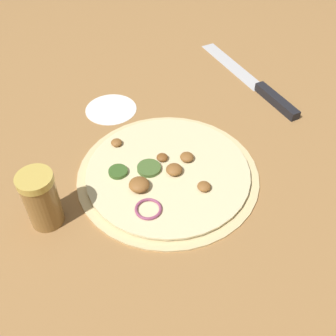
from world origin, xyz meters
The scene contains 5 objects.
ground_plane centered at (0.00, 0.00, 0.00)m, with size 3.00×3.00×0.00m, color #9E703F.
pizza centered at (0.00, 0.00, 0.01)m, with size 0.31×0.31×0.03m.
knife centered at (-0.09, -0.31, 0.01)m, with size 0.28×0.24×0.02m.
spice_jar centered at (0.13, 0.16, 0.05)m, with size 0.05×0.05×0.10m.
flour_patch centered at (0.18, -0.13, 0.00)m, with size 0.11×0.11×0.00m.
Camera 1 is at (-0.18, 0.43, 0.49)m, focal length 42.00 mm.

